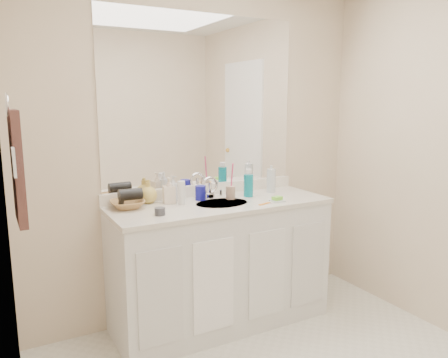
% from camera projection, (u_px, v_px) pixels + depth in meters
% --- Properties ---
extents(wall_back, '(2.60, 0.02, 2.40)m').
position_uv_depth(wall_back, '(203.00, 152.00, 3.16)').
color(wall_back, beige).
rests_on(wall_back, floor).
extents(wall_left, '(0.02, 2.60, 2.40)m').
position_uv_depth(wall_left, '(18.00, 215.00, 1.43)').
color(wall_left, beige).
rests_on(wall_left, floor).
extents(vanity_cabinet, '(1.50, 0.55, 0.85)m').
position_uv_depth(vanity_cabinet, '(221.00, 265.00, 3.06)').
color(vanity_cabinet, silver).
rests_on(vanity_cabinet, floor).
extents(countertop, '(1.52, 0.57, 0.03)m').
position_uv_depth(countertop, '(221.00, 204.00, 2.98)').
color(countertop, silver).
rests_on(countertop, vanity_cabinet).
extents(backsplash, '(1.52, 0.03, 0.08)m').
position_uv_depth(backsplash, '(204.00, 190.00, 3.20)').
color(backsplash, white).
rests_on(backsplash, countertop).
extents(sink_basin, '(0.37, 0.37, 0.02)m').
position_uv_depth(sink_basin, '(222.00, 205.00, 2.97)').
color(sink_basin, '#BCB4A5').
rests_on(sink_basin, countertop).
extents(faucet, '(0.02, 0.02, 0.11)m').
position_uv_depth(faucet, '(210.00, 190.00, 3.11)').
color(faucet, silver).
rests_on(faucet, countertop).
extents(mirror, '(1.48, 0.01, 1.20)m').
position_uv_depth(mirror, '(202.00, 101.00, 3.09)').
color(mirror, white).
rests_on(mirror, wall_back).
extents(blue_mug, '(0.09, 0.09, 0.10)m').
position_uv_depth(blue_mug, '(201.00, 193.00, 3.04)').
color(blue_mug, '#151593').
rests_on(blue_mug, countertop).
extents(tan_cup, '(0.08, 0.08, 0.09)m').
position_uv_depth(tan_cup, '(231.00, 192.00, 3.08)').
color(tan_cup, tan).
rests_on(tan_cup, countertop).
extents(toothbrush, '(0.01, 0.04, 0.21)m').
position_uv_depth(toothbrush, '(232.00, 178.00, 3.06)').
color(toothbrush, '#E13B73').
rests_on(toothbrush, tan_cup).
extents(mouthwash_bottle, '(0.07, 0.07, 0.16)m').
position_uv_depth(mouthwash_bottle, '(248.00, 185.00, 3.15)').
color(mouthwash_bottle, '#0C8192').
rests_on(mouthwash_bottle, countertop).
extents(clear_pump_bottle, '(0.09, 0.09, 0.18)m').
position_uv_depth(clear_pump_bottle, '(271.00, 181.00, 3.28)').
color(clear_pump_bottle, silver).
rests_on(clear_pump_bottle, countertop).
extents(soap_dish, '(0.10, 0.09, 0.01)m').
position_uv_depth(soap_dish, '(277.00, 201.00, 3.00)').
color(soap_dish, silver).
rests_on(soap_dish, countertop).
extents(green_soap, '(0.07, 0.06, 0.02)m').
position_uv_depth(green_soap, '(277.00, 198.00, 3.00)').
color(green_soap, '#76D834').
rests_on(green_soap, soap_dish).
extents(orange_comb, '(0.10, 0.05, 0.00)m').
position_uv_depth(orange_comb, '(264.00, 204.00, 2.93)').
color(orange_comb, orange).
rests_on(orange_comb, countertop).
extents(dark_jar, '(0.07, 0.07, 0.05)m').
position_uv_depth(dark_jar, '(160.00, 211.00, 2.65)').
color(dark_jar, '#37383E').
rests_on(dark_jar, countertop).
extents(extra_white_bottle, '(0.06, 0.06, 0.16)m').
position_uv_depth(extra_white_bottle, '(182.00, 193.00, 2.91)').
color(extra_white_bottle, white).
rests_on(extra_white_bottle, countertop).
extents(soap_bottle_white, '(0.09, 0.09, 0.18)m').
position_uv_depth(soap_bottle_white, '(173.00, 189.00, 2.99)').
color(soap_bottle_white, silver).
rests_on(soap_bottle_white, countertop).
extents(soap_bottle_cream, '(0.09, 0.10, 0.18)m').
position_uv_depth(soap_bottle_cream, '(169.00, 190.00, 2.95)').
color(soap_bottle_cream, '#F1DCC5').
rests_on(soap_bottle_cream, countertop).
extents(soap_bottle_yellow, '(0.15, 0.15, 0.16)m').
position_uv_depth(soap_bottle_yellow, '(148.00, 191.00, 2.95)').
color(soap_bottle_yellow, gold).
rests_on(soap_bottle_yellow, countertop).
extents(wicker_basket, '(0.23, 0.23, 0.05)m').
position_uv_depth(wicker_basket, '(128.00, 204.00, 2.81)').
color(wicker_basket, '#A37541').
rests_on(wicker_basket, countertop).
extents(hair_dryer, '(0.15, 0.08, 0.07)m').
position_uv_depth(hair_dryer, '(130.00, 194.00, 2.81)').
color(hair_dryer, black).
rests_on(hair_dryer, wicker_basket).
extents(towel_ring, '(0.01, 0.11, 0.11)m').
position_uv_depth(towel_ring, '(7.00, 104.00, 2.05)').
color(towel_ring, silver).
rests_on(towel_ring, wall_left).
extents(hand_towel, '(0.04, 0.32, 0.55)m').
position_uv_depth(hand_towel, '(17.00, 167.00, 2.11)').
color(hand_towel, '#321D1A').
rests_on(hand_towel, towel_ring).
extents(switch_plate, '(0.01, 0.08, 0.13)m').
position_uv_depth(switch_plate, '(14.00, 162.00, 1.92)').
color(switch_plate, silver).
rests_on(switch_plate, wall_left).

